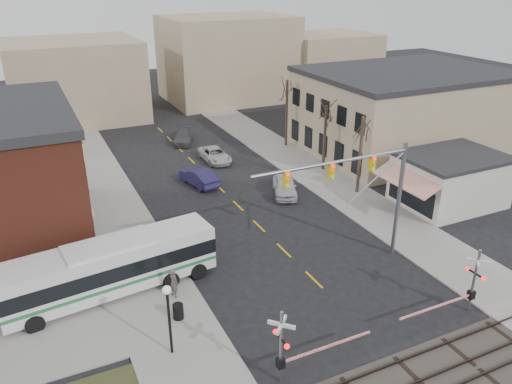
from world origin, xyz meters
TOP-DOWN VIEW (x-y plane):
  - ground at (0.00, 0.00)m, footprint 160.00×160.00m
  - sidewalk_west at (-9.50, 20.00)m, footprint 5.00×60.00m
  - sidewalk_east at (9.50, 20.00)m, footprint 5.00×60.00m
  - tan_building at (22.00, 20.00)m, footprint 20.30×15.30m
  - awning_shop at (15.97, 7.00)m, footprint 9.74×6.20m
  - tree_east_a at (10.50, 12.00)m, footprint 0.28×0.28m
  - tree_east_b at (10.80, 18.00)m, footprint 0.28×0.28m
  - tree_east_c at (11.00, 26.00)m, footprint 0.28×0.28m
  - transit_bus at (-11.62, 6.01)m, footprint 12.78×4.22m
  - traffic_signal_mast at (3.67, 2.53)m, footprint 10.87×0.30m
  - rr_crossing_west at (-5.47, -4.59)m, footprint 5.60×1.36m
  - rr_crossing_east at (5.91, -4.45)m, footprint 5.60×1.36m
  - street_lamp at (-9.99, -0.63)m, footprint 0.44×0.44m
  - trash_bin at (-8.88, 1.85)m, footprint 0.60×0.60m
  - car_a at (4.61, 14.46)m, footprint 3.61×5.07m
  - car_b at (-1.43, 19.66)m, footprint 2.57×4.90m
  - car_c at (2.14, 24.86)m, footprint 2.29×4.87m
  - car_d at (1.05, 32.04)m, footprint 3.61×5.13m
  - pedestrian_near at (-8.47, 3.94)m, footprint 0.66×0.80m
  - pedestrian_far at (-9.41, 7.49)m, footprint 1.10×1.14m

SIDE VIEW (x-z plane):
  - ground at x=0.00m, z-range 0.00..0.00m
  - sidewalk_west at x=-9.50m, z-range 0.00..0.12m
  - sidewalk_east at x=9.50m, z-range 0.00..0.12m
  - trash_bin at x=-8.88m, z-range 0.12..1.02m
  - car_c at x=2.14m, z-range 0.00..1.35m
  - car_d at x=1.05m, z-range 0.00..1.38m
  - car_b at x=-1.43m, z-range 0.00..1.54m
  - car_a at x=4.61m, z-range 0.00..1.60m
  - pedestrian_far at x=-9.41m, z-range 0.12..1.96m
  - pedestrian_near at x=-8.47m, z-range 0.12..2.02m
  - transit_bus at x=-11.62m, z-range 0.21..3.44m
  - rr_crossing_west at x=-5.47m, z-range -0.03..3.97m
  - rr_crossing_east at x=5.91m, z-range -0.03..3.97m
  - awning_shop at x=15.97m, z-range 0.01..4.31m
  - street_lamp at x=-9.99m, z-range 1.00..4.99m
  - tree_east_b at x=10.80m, z-range 0.12..6.42m
  - tree_east_a at x=10.50m, z-range 0.12..6.87m
  - tree_east_c at x=11.00m, z-range 0.12..7.32m
  - tan_building at x=22.00m, z-range 0.01..8.51m
  - traffic_signal_mast at x=3.67m, z-range 1.78..9.78m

